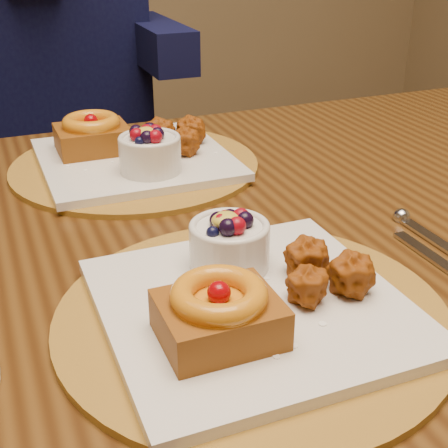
# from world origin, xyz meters

# --- Properties ---
(dining_table) EXTENTS (1.60, 0.90, 0.76)m
(dining_table) POSITION_xyz_m (-0.02, 0.09, 0.68)
(dining_table) COLOR #341C09
(dining_table) RESTS_ON ground
(place_setting_near) EXTENTS (0.38, 0.38, 0.08)m
(place_setting_near) POSITION_xyz_m (-0.02, -0.13, 0.78)
(place_setting_near) COLOR brown
(place_setting_near) RESTS_ON dining_table
(place_setting_far) EXTENTS (0.38, 0.38, 0.09)m
(place_setting_far) POSITION_xyz_m (-0.02, 0.31, 0.78)
(place_setting_far) COLOR brown
(place_setting_far) RESTS_ON dining_table
(cutlery_near) EXTENTS (0.06, 0.17, 0.00)m
(cutlery_near) POSITION_xyz_m (0.24, -0.10, 0.76)
(cutlery_near) COLOR #B2B2B7
(cutlery_near) RESTS_ON dining_table
(chair_far) EXTENTS (0.47, 0.47, 0.85)m
(chair_far) POSITION_xyz_m (-0.09, 0.92, 0.47)
(chair_far) COLOR black
(chair_far) RESTS_ON ground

